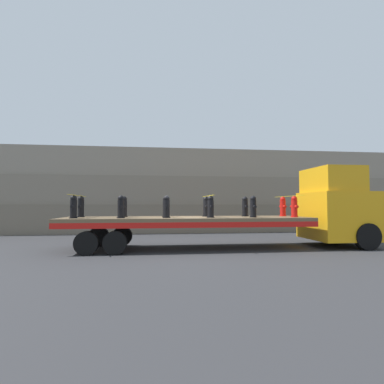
{
  "coord_description": "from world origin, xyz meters",
  "views": [
    {
      "loc": [
        -1.23,
        -11.79,
        1.73
      ],
      "look_at": [
        0.19,
        0.0,
        2.23
      ],
      "focal_mm": 28.0,
      "sensor_mm": 36.0,
      "label": 1
    }
  ],
  "objects_px": {
    "flatbed_trailer": "(172,223)",
    "fire_hydrant_black_far_2": "(166,207)",
    "fire_hydrant_black_far_3": "(206,207)",
    "fire_hydrant_red_far_5": "(283,207)",
    "fire_hydrant_black_far_1": "(124,207)",
    "fire_hydrant_black_near_4": "(253,207)",
    "fire_hydrant_black_far_4": "(245,207)",
    "fire_hydrant_black_far_0": "(81,207)",
    "fire_hydrant_black_near_1": "(121,207)",
    "fire_hydrant_black_near_2": "(167,207)",
    "fire_hydrant_black_near_3": "(211,207)",
    "fire_hydrant_black_near_0": "(74,207)",
    "fire_hydrant_red_near_5": "(294,207)",
    "truck_cab": "(338,208)"
  },
  "relations": [
    {
      "from": "flatbed_trailer",
      "to": "fire_hydrant_black_far_2",
      "type": "distance_m",
      "value": 0.86
    },
    {
      "from": "fire_hydrant_black_far_3",
      "to": "fire_hydrant_red_far_5",
      "type": "distance_m",
      "value": 3.36
    },
    {
      "from": "fire_hydrant_black_far_1",
      "to": "fire_hydrant_black_near_4",
      "type": "relative_size",
      "value": 1.0
    },
    {
      "from": "fire_hydrant_black_far_4",
      "to": "fire_hydrant_red_far_5",
      "type": "xyz_separation_m",
      "value": [
        1.68,
        0.0,
        0.0
      ]
    },
    {
      "from": "fire_hydrant_black_far_0",
      "to": "fire_hydrant_red_far_5",
      "type": "xyz_separation_m",
      "value": [
        8.39,
        0.0,
        0.0
      ]
    },
    {
      "from": "fire_hydrant_black_near_1",
      "to": "fire_hydrant_black_near_4",
      "type": "distance_m",
      "value": 5.03
    },
    {
      "from": "fire_hydrant_black_near_2",
      "to": "fire_hydrant_black_far_3",
      "type": "relative_size",
      "value": 1.0
    },
    {
      "from": "fire_hydrant_black_near_2",
      "to": "fire_hydrant_black_near_3",
      "type": "relative_size",
      "value": 1.0
    },
    {
      "from": "fire_hydrant_red_far_5",
      "to": "fire_hydrant_black_far_0",
      "type": "bearing_deg",
      "value": 180.0
    },
    {
      "from": "fire_hydrant_black_near_1",
      "to": "fire_hydrant_black_far_4",
      "type": "bearing_deg",
      "value": 12.1
    },
    {
      "from": "fire_hydrant_black_near_1",
      "to": "fire_hydrant_red_far_5",
      "type": "xyz_separation_m",
      "value": [
        6.71,
        1.08,
        0.0
      ]
    },
    {
      "from": "fire_hydrant_black_near_0",
      "to": "fire_hydrant_black_near_4",
      "type": "xyz_separation_m",
      "value": [
        6.71,
        0.0,
        0.0
      ]
    },
    {
      "from": "fire_hydrant_black_near_1",
      "to": "fire_hydrant_black_far_4",
      "type": "distance_m",
      "value": 5.15
    },
    {
      "from": "fire_hydrant_black_far_2",
      "to": "fire_hydrant_red_near_5",
      "type": "xyz_separation_m",
      "value": [
        5.03,
        -1.08,
        0.0
      ]
    },
    {
      "from": "fire_hydrant_black_far_1",
      "to": "fire_hydrant_black_near_3",
      "type": "relative_size",
      "value": 1.0
    },
    {
      "from": "fire_hydrant_black_near_1",
      "to": "fire_hydrant_black_far_4",
      "type": "relative_size",
      "value": 1.0
    },
    {
      "from": "fire_hydrant_black_far_2",
      "to": "fire_hydrant_black_far_0",
      "type": "bearing_deg",
      "value": 180.0
    },
    {
      "from": "fire_hydrant_black_near_4",
      "to": "fire_hydrant_red_near_5",
      "type": "bearing_deg",
      "value": 0.0
    },
    {
      "from": "flatbed_trailer",
      "to": "fire_hydrant_black_near_1",
      "type": "bearing_deg",
      "value": -164.34
    },
    {
      "from": "fire_hydrant_black_near_1",
      "to": "fire_hydrant_black_far_1",
      "type": "height_order",
      "value": "same"
    },
    {
      "from": "fire_hydrant_black_far_1",
      "to": "flatbed_trailer",
      "type": "bearing_deg",
      "value": -15.66
    },
    {
      "from": "fire_hydrant_black_far_4",
      "to": "fire_hydrant_black_far_2",
      "type": "bearing_deg",
      "value": 180.0
    },
    {
      "from": "flatbed_trailer",
      "to": "fire_hydrant_black_near_0",
      "type": "distance_m",
      "value": 3.7
    },
    {
      "from": "fire_hydrant_black_far_4",
      "to": "fire_hydrant_red_near_5",
      "type": "xyz_separation_m",
      "value": [
        1.68,
        -1.08,
        0.0
      ]
    },
    {
      "from": "fire_hydrant_black_near_2",
      "to": "truck_cab",
      "type": "bearing_deg",
      "value": 4.26
    },
    {
      "from": "flatbed_trailer",
      "to": "fire_hydrant_black_far_0",
      "type": "height_order",
      "value": "fire_hydrant_black_far_0"
    },
    {
      "from": "truck_cab",
      "to": "fire_hydrant_black_near_4",
      "type": "xyz_separation_m",
      "value": [
        -3.89,
        -0.54,
        0.04
      ]
    },
    {
      "from": "fire_hydrant_black_far_0",
      "to": "fire_hydrant_red_near_5",
      "type": "distance_m",
      "value": 8.46
    },
    {
      "from": "truck_cab",
      "to": "fire_hydrant_black_far_4",
      "type": "relative_size",
      "value": 3.91
    },
    {
      "from": "fire_hydrant_black_far_2",
      "to": "fire_hydrant_black_near_4",
      "type": "xyz_separation_m",
      "value": [
        3.36,
        -1.08,
        0.0
      ]
    },
    {
      "from": "fire_hydrant_black_near_2",
      "to": "fire_hydrant_black_far_3",
      "type": "height_order",
      "value": "same"
    },
    {
      "from": "fire_hydrant_black_near_2",
      "to": "fire_hydrant_black_near_3",
      "type": "xyz_separation_m",
      "value": [
        1.68,
        0.0,
        0.0
      ]
    },
    {
      "from": "fire_hydrant_black_near_2",
      "to": "fire_hydrant_black_near_3",
      "type": "bearing_deg",
      "value": 0.0
    },
    {
      "from": "truck_cab",
      "to": "flatbed_trailer",
      "type": "relative_size",
      "value": 0.34
    },
    {
      "from": "flatbed_trailer",
      "to": "fire_hydrant_black_far_3",
      "type": "distance_m",
      "value": 1.65
    },
    {
      "from": "fire_hydrant_black_far_1",
      "to": "fire_hydrant_black_far_2",
      "type": "relative_size",
      "value": 1.0
    },
    {
      "from": "flatbed_trailer",
      "to": "fire_hydrant_black_near_0",
      "type": "height_order",
      "value": "fire_hydrant_black_near_0"
    },
    {
      "from": "truck_cab",
      "to": "fire_hydrant_black_far_1",
      "type": "distance_m",
      "value": 8.94
    },
    {
      "from": "fire_hydrant_black_far_3",
      "to": "fire_hydrant_black_near_3",
      "type": "bearing_deg",
      "value": -90.0
    },
    {
      "from": "fire_hydrant_black_far_2",
      "to": "fire_hydrant_black_near_4",
      "type": "height_order",
      "value": "same"
    },
    {
      "from": "fire_hydrant_black_far_2",
      "to": "fire_hydrant_red_near_5",
      "type": "height_order",
      "value": "same"
    },
    {
      "from": "fire_hydrant_red_near_5",
      "to": "fire_hydrant_black_near_2",
      "type": "bearing_deg",
      "value": 180.0
    },
    {
      "from": "fire_hydrant_black_far_0",
      "to": "fire_hydrant_black_near_4",
      "type": "xyz_separation_m",
      "value": [
        6.71,
        -1.08,
        0.0
      ]
    },
    {
      "from": "fire_hydrant_black_near_1",
      "to": "fire_hydrant_black_far_3",
      "type": "bearing_deg",
      "value": 17.83
    },
    {
      "from": "truck_cab",
      "to": "fire_hydrant_black_near_1",
      "type": "bearing_deg",
      "value": -176.54
    },
    {
      "from": "truck_cab",
      "to": "fire_hydrant_black_near_1",
      "type": "relative_size",
      "value": 3.91
    },
    {
      "from": "fire_hydrant_black_near_3",
      "to": "fire_hydrant_red_far_5",
      "type": "bearing_deg",
      "value": 17.83
    },
    {
      "from": "fire_hydrant_black_near_1",
      "to": "fire_hydrant_black_near_2",
      "type": "distance_m",
      "value": 1.68
    },
    {
      "from": "fire_hydrant_black_far_3",
      "to": "fire_hydrant_black_far_0",
      "type": "bearing_deg",
      "value": 180.0
    },
    {
      "from": "fire_hydrant_black_far_4",
      "to": "fire_hydrant_red_far_5",
      "type": "height_order",
      "value": "same"
    }
  ]
}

